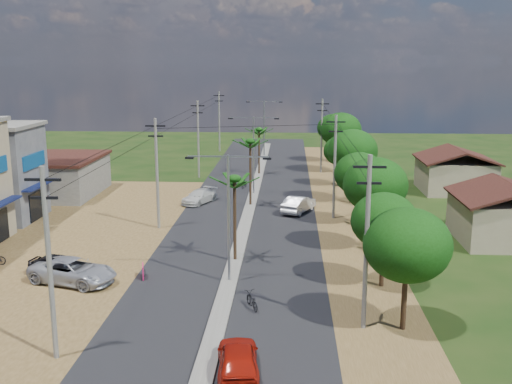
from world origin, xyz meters
The scene contains 38 objects.
ground centered at (0.00, 0.00, 0.00)m, with size 160.00×160.00×0.00m, color black.
road centered at (0.00, 15.00, 0.02)m, with size 12.00×110.00×0.04m, color black.
median centered at (0.00, 18.00, 0.09)m, with size 1.00×90.00×0.18m, color #605E56.
dirt_lot_west centered at (-15.00, 8.00, 0.02)m, with size 18.00×46.00×0.04m, color brown.
dirt_shoulder_east centered at (8.50, 15.00, 0.01)m, with size 5.00×90.00×0.03m, color brown.
low_shed centered at (-21.00, 24.00, 1.97)m, with size 10.40×10.40×3.95m.
house_east_near centered at (20.00, 10.00, 2.39)m, with size 7.60×7.50×4.60m.
house_east_far centered at (21.00, 28.00, 2.39)m, with size 7.60×7.50×4.60m.
tree_east_a centered at (9.50, -6.00, 4.49)m, with size 4.40×4.40×6.37m.
tree_east_b centered at (9.30, 0.00, 4.11)m, with size 4.00×4.00×5.83m.
tree_east_c centered at (9.70, 7.00, 4.86)m, with size 4.60×4.60×6.83m.
tree_east_d centered at (9.40, 14.00, 4.34)m, with size 4.20×4.20×6.13m.
tree_east_e centered at (9.60, 22.00, 5.09)m, with size 4.80×4.80×7.14m.
tree_east_f centered at (9.20, 30.00, 3.89)m, with size 3.80×3.80×5.52m.
tree_east_g centered at (9.80, 38.00, 5.24)m, with size 5.00×5.00×7.38m.
tree_east_h centered at (9.50, 46.00, 4.64)m, with size 4.40×4.40×6.52m.
palm_median_near centered at (0.00, 4.00, 5.54)m, with size 2.00×2.00×6.15m.
palm_median_mid centered at (0.00, 20.00, 5.90)m, with size 2.00×2.00×6.55m.
palm_median_far centered at (0.00, 36.00, 5.26)m, with size 2.00×2.00×5.85m.
streetlight_near centered at (0.00, 0.00, 4.79)m, with size 5.10×0.18×8.00m.
streetlight_mid centered at (0.00, 25.00, 4.79)m, with size 5.10×0.18×8.00m.
streetlight_far centered at (0.00, 50.00, 4.79)m, with size 5.10×0.18×8.00m.
utility_pole_w_a centered at (-7.00, -10.00, 4.76)m, with size 1.60×0.24×9.00m.
utility_pole_w_b centered at (-7.00, 12.00, 4.76)m, with size 1.60×0.24×9.00m.
utility_pole_w_c centered at (-7.00, 34.00, 4.76)m, with size 1.60×0.24×9.00m.
utility_pole_w_d centered at (-7.00, 55.00, 4.76)m, with size 1.60×0.24×9.00m.
utility_pole_e_a centered at (7.50, -6.00, 4.76)m, with size 1.60×0.24×9.00m.
utility_pole_e_b centered at (7.50, 16.00, 4.76)m, with size 1.60×0.24×9.00m.
utility_pole_e_c centered at (7.50, 38.00, 4.76)m, with size 1.60×0.24×9.00m.
car_red_near centered at (1.50, -11.11, 0.75)m, with size 1.78×4.43×1.51m, color maroon.
car_silver_mid centered at (4.49, 17.90, 0.75)m, with size 1.59×4.56×1.50m, color #A3A5AB.
car_white_far centered at (-5.00, 20.94, 0.64)m, with size 1.79×4.41×1.28m, color #B7B7B2.
car_parked_silver centered at (-9.58, -0.60, 0.76)m, with size 2.52×5.47×1.52m, color #A3A5AB.
car_parked_dark centered at (-10.97, 0.71, 0.67)m, with size 1.57×3.91×1.33m, color black.
moto_rider_east centered at (1.64, -3.85, 0.46)m, with size 0.61×1.75×0.92m, color black.
moto_rider_west_a centered at (-5.00, 20.43, 0.45)m, with size 0.60×1.73×0.91m, color black.
moto_rider_west_b centered at (-1.20, 28.15, 0.49)m, with size 0.46×1.62×0.97m, color black.
roadside_sign centered at (-5.50, 0.48, 0.45)m, with size 0.34×1.07×0.90m.
Camera 1 is at (3.61, -34.74, 13.39)m, focal length 42.00 mm.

